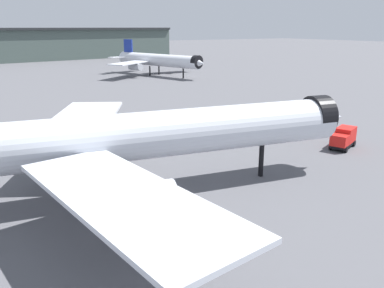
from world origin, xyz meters
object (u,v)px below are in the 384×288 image
Objects in this scene: airliner_far_taxiway at (157,60)px; service_truck_front at (343,138)px; airliner_near_gate at (130,138)px; baggage_tug_wing at (290,129)px.

airliner_far_taxiway is 98.62m from service_truck_front.
airliner_near_gate is 15.20× the size of baggage_tug_wing.
airliner_far_taxiway is 89.67m from baggage_tug_wing.
airliner_near_gate is at bearing -44.96° from airliner_far_taxiway.
baggage_tug_wing is (-1.53, 9.45, -0.62)m from service_truck_front.
airliner_near_gate is 9.12× the size of service_truck_front.
airliner_far_taxiway is at bearing 72.31° from airliner_near_gate.
airliner_far_taxiway is at bearing -121.57° from service_truck_front.
service_truck_front is 9.60m from baggage_tug_wing.
service_truck_front is at bearing -27.21° from airliner_far_taxiway.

